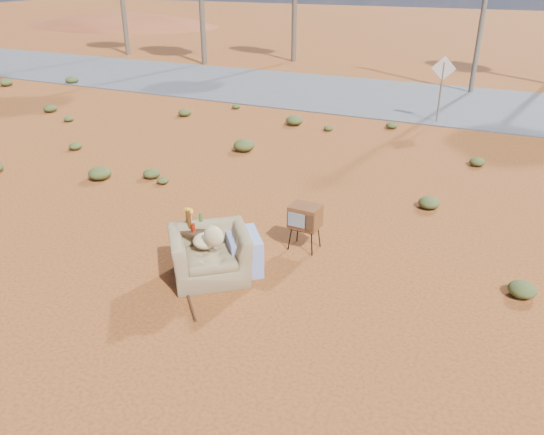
% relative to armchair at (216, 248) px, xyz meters
% --- Properties ---
extents(ground, '(140.00, 140.00, 0.00)m').
position_rel_armchair_xyz_m(ground, '(0.26, -0.30, -0.53)').
color(ground, '#98551E').
rests_on(ground, ground).
extents(highway, '(140.00, 7.00, 0.04)m').
position_rel_armchair_xyz_m(highway, '(0.26, 14.70, -0.51)').
color(highway, '#565659').
rests_on(highway, ground).
extents(dirt_mound, '(26.00, 18.00, 2.00)m').
position_rel_armchair_xyz_m(dirt_mound, '(-29.74, 33.70, -0.53)').
color(dirt_mound, '#9A4A25').
rests_on(dirt_mound, ground).
extents(armchair, '(1.63, 1.69, 1.13)m').
position_rel_armchair_xyz_m(armchair, '(0.00, 0.00, 0.00)').
color(armchair, olive).
rests_on(armchair, ground).
extents(tv_unit, '(0.56, 0.46, 0.87)m').
position_rel_armchair_xyz_m(tv_unit, '(1.00, 1.50, 0.12)').
color(tv_unit, black).
rests_on(tv_unit, ground).
extents(side_table, '(0.54, 0.54, 1.02)m').
position_rel_armchair_xyz_m(side_table, '(-0.56, 0.16, 0.22)').
color(side_table, '#3C2616').
rests_on(side_table, ground).
extents(rusty_bar, '(1.15, 1.25, 0.04)m').
position_rel_armchair_xyz_m(rusty_bar, '(-0.16, -0.70, -0.50)').
color(rusty_bar, '#512D15').
rests_on(rusty_bar, ground).
extents(road_sign, '(0.78, 0.06, 2.19)m').
position_rel_armchair_xyz_m(road_sign, '(1.76, 11.70, 0.98)').
color(road_sign, brown).
rests_on(road_sign, ground).
extents(scrub_patch, '(17.49, 8.07, 0.33)m').
position_rel_armchair_xyz_m(scrub_patch, '(-0.57, 4.10, -0.39)').
color(scrub_patch, '#485123').
rests_on(scrub_patch, ground).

